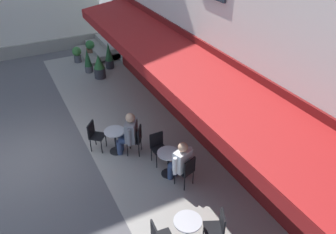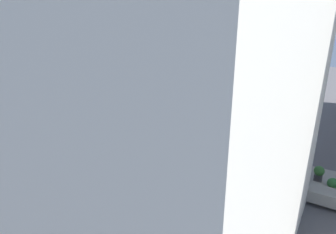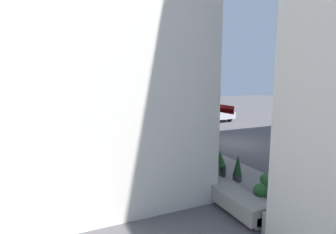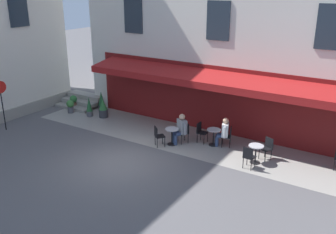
{
  "view_description": "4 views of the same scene",
  "coord_description": "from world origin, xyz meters",
  "px_view_note": "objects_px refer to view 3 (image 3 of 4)",
  "views": [
    {
      "loc": [
        -8.56,
        -0.24,
        6.36
      ],
      "look_at": [
        -1.97,
        -3.65,
        1.55
      ],
      "focal_mm": 36.36,
      "sensor_mm": 36.0,
      "label": 1
    },
    {
      "loc": [
        6.54,
        -15.54,
        6.35
      ],
      "look_at": [
        -1.38,
        -3.04,
        1.5
      ],
      "focal_mm": 30.6,
      "sensor_mm": 36.0,
      "label": 2
    },
    {
      "loc": [
        12.43,
        -9.56,
        3.82
      ],
      "look_at": [
        -1.61,
        -3.29,
        1.57
      ],
      "focal_mm": 28.11,
      "sensor_mm": 36.0,
      "label": 3
    },
    {
      "loc": [
        -8.89,
        10.52,
        6.79
      ],
      "look_at": [
        -0.26,
        -3.08,
        1.02
      ],
      "focal_mm": 40.31,
      "sensor_mm": 36.0,
      "label": 4
    }
  ],
  "objects_px": {
    "cafe_chair_black_near_door": "(154,130)",
    "cafe_table_far_end": "(130,120)",
    "cafe_chair_black_corner_left": "(166,125)",
    "seated_companion_in_grey": "(179,132)",
    "cafe_table_near_entrance": "(161,133)",
    "potted_plant_mid_terrace": "(216,170)",
    "cafe_chair_black_by_window": "(175,135)",
    "parked_car_silver": "(213,112)",
    "potted_plant_under_sign": "(220,164)",
    "potted_plant_entrance_right": "(260,195)",
    "cafe_chair_black_kerbside": "(165,134)",
    "cafe_table_streetside": "(186,136)",
    "potted_plant_by_steps": "(266,183)",
    "cafe_chair_black_facing_street": "(196,136)",
    "cafe_chair_black_back_row": "(126,118)",
    "cafe_chair_black_under_awning": "(131,120)",
    "cafe_chair_black_corner_right": "(149,125)",
    "potted_plant_entrance_left": "(238,168)",
    "seated_patron_in_white": "(156,128)",
    "cafe_table_mid_terrace": "(158,126)"
  },
  "relations": [
    {
      "from": "cafe_chair_black_near_door",
      "to": "cafe_table_far_end",
      "type": "relative_size",
      "value": 1.21
    },
    {
      "from": "cafe_chair_black_corner_left",
      "to": "seated_companion_in_grey",
      "type": "bearing_deg",
      "value": -11.77
    },
    {
      "from": "cafe_table_near_entrance",
      "to": "cafe_chair_black_near_door",
      "type": "bearing_deg",
      "value": -160.79
    },
    {
      "from": "cafe_chair_black_corner_left",
      "to": "potted_plant_mid_terrace",
      "type": "height_order",
      "value": "potted_plant_mid_terrace"
    },
    {
      "from": "cafe_chair_black_near_door",
      "to": "cafe_chair_black_by_window",
      "type": "height_order",
      "value": "same"
    },
    {
      "from": "parked_car_silver",
      "to": "potted_plant_mid_terrace",
      "type": "bearing_deg",
      "value": -33.28
    },
    {
      "from": "potted_plant_under_sign",
      "to": "potted_plant_entrance_right",
      "type": "relative_size",
      "value": 1.44
    },
    {
      "from": "cafe_chair_black_kerbside",
      "to": "cafe_chair_black_corner_left",
      "type": "bearing_deg",
      "value": 154.67
    },
    {
      "from": "cafe_table_streetside",
      "to": "potted_plant_under_sign",
      "type": "distance_m",
      "value": 5.09
    },
    {
      "from": "cafe_chair_black_corner_left",
      "to": "cafe_chair_black_by_window",
      "type": "xyz_separation_m",
      "value": [
        3.34,
        -0.9,
        0.0
      ]
    },
    {
      "from": "potted_plant_by_steps",
      "to": "cafe_chair_black_facing_street",
      "type": "bearing_deg",
      "value": 169.83
    },
    {
      "from": "potted_plant_by_steps",
      "to": "cafe_chair_black_corner_left",
      "type": "bearing_deg",
      "value": 174.25
    },
    {
      "from": "cafe_chair_black_back_row",
      "to": "parked_car_silver",
      "type": "xyz_separation_m",
      "value": [
        0.5,
        8.25,
        0.16
      ]
    },
    {
      "from": "cafe_chair_black_kerbside",
      "to": "potted_plant_entrance_right",
      "type": "height_order",
      "value": "cafe_chair_black_kerbside"
    },
    {
      "from": "cafe_table_streetside",
      "to": "cafe_chair_black_under_awning",
      "type": "xyz_separation_m",
      "value": [
        -6.62,
        -1.39,
        0.06
      ]
    },
    {
      "from": "cafe_chair_black_by_window",
      "to": "potted_plant_entrance_right",
      "type": "height_order",
      "value": "cafe_chair_black_by_window"
    },
    {
      "from": "parked_car_silver",
      "to": "cafe_table_far_end",
      "type": "bearing_deg",
      "value": -89.24
    },
    {
      "from": "cafe_table_near_entrance",
      "to": "potted_plant_entrance_right",
      "type": "distance_m",
      "value": 9.16
    },
    {
      "from": "cafe_chair_black_kerbside",
      "to": "potted_plant_under_sign",
      "type": "distance_m",
      "value": 5.92
    },
    {
      "from": "cafe_chair_black_corner_right",
      "to": "cafe_chair_black_by_window",
      "type": "xyz_separation_m",
      "value": [
        3.66,
        0.3,
        0.0
      ]
    },
    {
      "from": "cafe_table_streetside",
      "to": "potted_plant_entrance_left",
      "type": "relative_size",
      "value": 0.72
    },
    {
      "from": "cafe_chair_black_near_door",
      "to": "cafe_chair_black_corner_left",
      "type": "bearing_deg",
      "value": 135.04
    },
    {
      "from": "cafe_table_far_end",
      "to": "potted_plant_mid_terrace",
      "type": "xyz_separation_m",
      "value": [
        12.95,
        -0.49,
        0.08
      ]
    },
    {
      "from": "cafe_chair_black_near_door",
      "to": "cafe_table_streetside",
      "type": "height_order",
      "value": "cafe_chair_black_near_door"
    },
    {
      "from": "cafe_chair_black_near_door",
      "to": "cafe_chair_black_back_row",
      "type": "distance_m",
      "value": 5.69
    },
    {
      "from": "cafe_chair_black_kerbside",
      "to": "cafe_chair_black_facing_street",
      "type": "height_order",
      "value": "same"
    },
    {
      "from": "cafe_chair_black_by_window",
      "to": "potted_plant_by_steps",
      "type": "xyz_separation_m",
      "value": [
        7.35,
        -0.17,
        -0.15
      ]
    },
    {
      "from": "cafe_chair_black_corner_right",
      "to": "parked_car_silver",
      "type": "relative_size",
      "value": 0.21
    },
    {
      "from": "cafe_chair_black_facing_street",
      "to": "potted_plant_entrance_left",
      "type": "xyz_separation_m",
      "value": [
        5.32,
        -1.33,
        -0.04
      ]
    },
    {
      "from": "seated_patron_in_white",
      "to": "cafe_table_far_end",
      "type": "bearing_deg",
      "value": -177.5
    },
    {
      "from": "cafe_chair_black_corner_left",
      "to": "cafe_table_streetside",
      "type": "relative_size",
      "value": 1.21
    },
    {
      "from": "cafe_chair_black_by_window",
      "to": "potted_plant_by_steps",
      "type": "relative_size",
      "value": 1.27
    },
    {
      "from": "potted_plant_under_sign",
      "to": "parked_car_silver",
      "type": "height_order",
      "value": "parked_car_silver"
    },
    {
      "from": "seated_companion_in_grey",
      "to": "potted_plant_entrance_right",
      "type": "relative_size",
      "value": 1.94
    },
    {
      "from": "cafe_table_streetside",
      "to": "seated_companion_in_grey",
      "type": "xyz_separation_m",
      "value": [
        -0.23,
        -0.34,
        0.23
      ]
    },
    {
      "from": "cafe_chair_black_corner_left",
      "to": "cafe_chair_black_back_row",
      "type": "distance_m",
      "value": 4.55
    },
    {
      "from": "cafe_chair_black_near_door",
      "to": "parked_car_silver",
      "type": "relative_size",
      "value": 0.21
    },
    {
      "from": "cafe_table_near_entrance",
      "to": "cafe_chair_black_corner_right",
      "type": "bearing_deg",
      "value": 177.67
    },
    {
      "from": "cafe_table_near_entrance",
      "to": "cafe_table_far_end",
      "type": "relative_size",
      "value": 1.0
    },
    {
      "from": "cafe_chair_black_corner_left",
      "to": "potted_plant_by_steps",
      "type": "xyz_separation_m",
      "value": [
        10.69,
        -1.08,
        -0.15
      ]
    },
    {
      "from": "cafe_table_near_entrance",
      "to": "cafe_chair_black_under_awning",
      "type": "bearing_deg",
      "value": -174.75
    },
    {
      "from": "cafe_chair_black_near_door",
      "to": "parked_car_silver",
      "type": "height_order",
      "value": "parked_car_silver"
    },
    {
      "from": "potted_plant_entrance_left",
      "to": "parked_car_silver",
      "type": "relative_size",
      "value": 0.24
    },
    {
      "from": "cafe_chair_black_by_window",
      "to": "cafe_table_streetside",
      "type": "bearing_deg",
      "value": 56.11
    },
    {
      "from": "cafe_chair_black_under_awning",
      "to": "cafe_table_streetside",
      "type": "bearing_deg",
      "value": 11.84
    },
    {
      "from": "cafe_chair_black_under_awning",
      "to": "potted_plant_entrance_left",
      "type": "bearing_deg",
      "value": 2.51
    },
    {
      "from": "seated_companion_in_grey",
      "to": "potted_plant_mid_terrace",
      "type": "relative_size",
      "value": 1.18
    },
    {
      "from": "cafe_table_far_end",
      "to": "seated_patron_in_white",
      "type": "height_order",
      "value": "seated_patron_in_white"
    },
    {
      "from": "cafe_table_mid_terrace",
      "to": "potted_plant_by_steps",
      "type": "distance_m",
      "value": 10.75
    },
    {
      "from": "cafe_chair_black_kerbside",
      "to": "cafe_chair_black_facing_street",
      "type": "xyz_separation_m",
      "value": [
        1.36,
        1.4,
        0.0
      ]
    }
  ]
}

